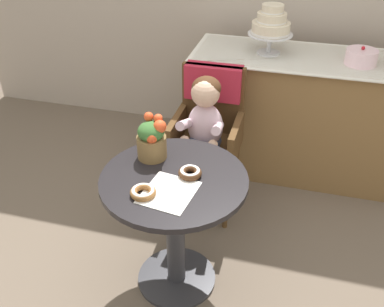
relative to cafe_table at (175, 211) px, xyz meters
The scene contains 11 objects.
ground_plane 0.51m from the cafe_table, ahead, with size 8.00×8.00×0.00m, color #6B5B4C.
cafe_table is the anchor object (origin of this frame).
wicker_chair 0.78m from the cafe_table, 89.99° to the left, with size 0.42×0.45×0.95m.
seated_child 0.63m from the cafe_table, 89.99° to the left, with size 0.27×0.32×0.73m.
paper_napkin 0.24m from the cafe_table, 83.79° to the right, with size 0.23×0.26×0.00m, color white.
donut_front 0.25m from the cafe_table, 23.26° to the left, with size 0.11×0.11×0.04m.
donut_mid 0.30m from the cafe_table, 119.78° to the right, with size 0.12×0.12×0.03m.
flower_vase 0.38m from the cafe_table, 137.92° to the left, with size 0.16×0.15×0.23m.
display_counter 1.41m from the cafe_table, 67.07° to the left, with size 1.56×0.62×0.90m.
tiered_cake_stand 1.45m from the cafe_table, 77.67° to the left, with size 0.30×0.30×0.33m.
round_layer_cake 1.59m from the cafe_table, 54.95° to the left, with size 0.20×0.20×0.12m.
Camera 1 is at (0.51, -1.57, 1.95)m, focal length 40.19 mm.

